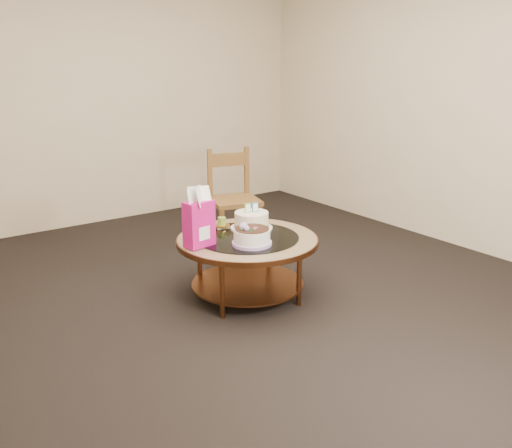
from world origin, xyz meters
TOP-DOWN VIEW (x-y plane):
  - ground at (0.00, 0.00)m, footprint 5.00×5.00m
  - room_walls at (0.00, 0.00)m, footprint 4.52×5.02m
  - coffee_table at (0.00, -0.00)m, footprint 1.02×1.02m
  - decorated_cake at (-0.07, -0.16)m, footprint 0.27×0.27m
  - cream_cake at (0.14, 0.14)m, footprint 0.31×0.31m
  - gift_bag at (-0.38, 0.03)m, footprint 0.22×0.17m
  - pillar_candle at (-0.03, 0.30)m, footprint 0.12×0.12m
  - dining_chair at (0.54, 1.00)m, footprint 0.51×0.51m

SIDE VIEW (x-z plane):
  - ground at x=0.00m, z-range 0.00..0.00m
  - coffee_table at x=0.00m, z-range 0.15..0.61m
  - dining_chair at x=0.54m, z-range 0.01..0.90m
  - pillar_candle at x=-0.03m, z-range 0.44..0.53m
  - decorated_cake at x=-0.07m, z-range 0.43..0.59m
  - cream_cake at x=0.14m, z-range 0.42..0.62m
  - gift_bag at x=-0.38m, z-range 0.46..0.86m
  - room_walls at x=0.00m, z-range 0.24..2.85m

